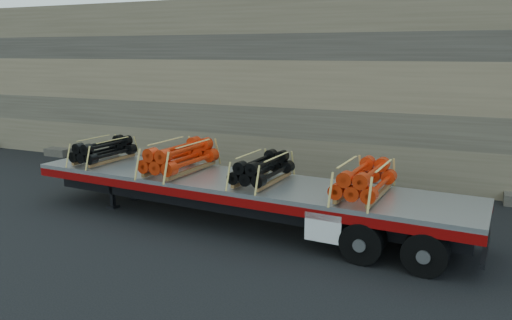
{
  "coord_description": "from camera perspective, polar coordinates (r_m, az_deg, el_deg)",
  "views": [
    {
      "loc": [
        5.25,
        -13.1,
        4.92
      ],
      "look_at": [
        -0.82,
        0.74,
        1.63
      ],
      "focal_mm": 35.0,
      "sensor_mm": 36.0,
      "label": 1
    }
  ],
  "objects": [
    {
      "name": "bundle_front",
      "position": [
        17.34,
        -16.98,
        1.02
      ],
      "size": [
        1.17,
        2.14,
        0.74
      ],
      "primitive_type": null,
      "rotation": [
        0.0,
        0.0,
        -0.07
      ],
      "color": "black",
      "rests_on": "trailer"
    },
    {
      "name": "bundle_midfront",
      "position": [
        15.34,
        -8.68,
        0.28
      ],
      "size": [
        1.4,
        2.56,
        0.88
      ],
      "primitive_type": null,
      "rotation": [
        0.0,
        0.0,
        -0.07
      ],
      "color": "red",
      "rests_on": "trailer"
    },
    {
      "name": "trailer",
      "position": [
        14.56,
        -2.12,
        -4.74
      ],
      "size": [
        13.47,
        3.45,
        1.33
      ],
      "primitive_type": null,
      "rotation": [
        0.0,
        0.0,
        -0.07
      ],
      "color": "#B5B8BD",
      "rests_on": "ground"
    },
    {
      "name": "bundle_midrear",
      "position": [
        13.91,
        0.74,
        -1.09
      ],
      "size": [
        1.19,
        2.17,
        0.75
      ],
      "primitive_type": null,
      "rotation": [
        0.0,
        0.0,
        -0.07
      ],
      "color": "black",
      "rests_on": "trailer"
    },
    {
      "name": "bundle_rear",
      "position": [
        12.9,
        12.29,
        -2.3
      ],
      "size": [
        1.29,
        2.35,
        0.81
      ],
      "primitive_type": null,
      "rotation": [
        0.0,
        0.0,
        -0.07
      ],
      "color": "red",
      "rests_on": "trailer"
    },
    {
      "name": "rock_wall",
      "position": [
        20.35,
        8.74,
        8.12
      ],
      "size": [
        44.0,
        3.0,
        7.0
      ],
      "primitive_type": "cube",
      "color": "#7A6B54",
      "rests_on": "ground"
    },
    {
      "name": "ground",
      "position": [
        14.95,
        1.74,
        -6.95
      ],
      "size": [
        120.0,
        120.0,
        0.0
      ],
      "primitive_type": "plane",
      "color": "black",
      "rests_on": "ground"
    }
  ]
}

